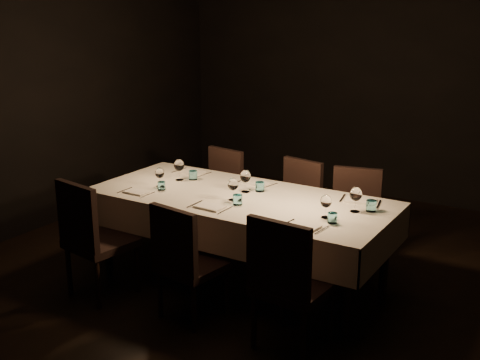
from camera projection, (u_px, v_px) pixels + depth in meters
The scene contains 14 objects.
room at pixel (240, 108), 4.76m from camera, with size 5.01×6.01×3.01m.
dining_table at pixel (240, 205), 4.99m from camera, with size 2.52×1.12×0.76m.
chair_near_left at pixel (92, 234), 4.75m from camera, with size 0.54×0.54×0.98m.
place_setting_near_left at pixel (153, 182), 5.14m from camera, with size 0.29×0.39×0.16m.
chair_near_center at pixel (185, 257), 4.39m from camera, with size 0.49×0.49×0.91m.
place_setting_near_center at pixel (227, 195), 4.76m from camera, with size 0.33×0.41×0.19m.
chair_near_right at pixel (287, 279), 3.98m from camera, with size 0.50×0.50×0.97m.
place_setting_near_right at pixel (321, 213), 4.36m from camera, with size 0.33×0.40×0.18m.
chair_far_left at pixel (219, 190), 6.03m from camera, with size 0.50×0.50×0.90m.
place_setting_far_left at pixel (186, 170), 5.48m from camera, with size 0.35×0.41×0.19m.
chair_far_center at pixel (296, 203), 5.64m from camera, with size 0.50×0.50×0.90m.
place_setting_far_center at pixel (252, 181), 5.13m from camera, with size 0.36×0.41×0.19m.
chair_far_right at pixel (354, 214), 5.34m from camera, with size 0.52×0.52×0.90m.
place_setting_far_right at pixel (361, 199), 4.64m from camera, with size 0.37×0.42×0.20m.
Camera 1 is at (2.48, -4.04, 2.26)m, focal length 45.00 mm.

